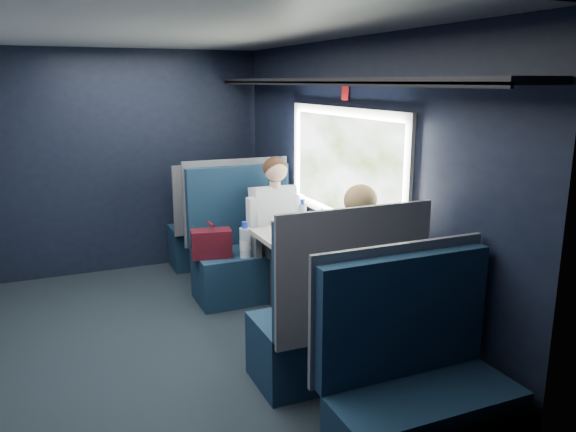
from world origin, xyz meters
name	(u,v)px	position (x,y,z in m)	size (l,w,h in m)	color
ground	(179,349)	(0.00, 0.00, -0.01)	(2.80, 4.20, 0.01)	black
room_shell	(173,154)	(0.02, 0.00, 1.48)	(3.00, 4.40, 2.40)	black
table	(303,249)	(1.03, 0.00, 0.66)	(0.62, 1.00, 0.74)	#54565E
seat_bay_near	(245,251)	(0.83, 0.87, 0.42)	(1.08, 0.62, 1.26)	#0B1D31
seat_bay_far	(333,324)	(0.85, -0.87, 0.41)	(1.04, 0.62, 1.26)	#0B1D31
seat_row_front	(218,229)	(0.85, 1.80, 0.41)	(1.04, 0.51, 1.16)	#0B1D31
seat_row_back	(417,394)	(0.85, -1.80, 0.41)	(1.04, 0.51, 1.16)	#0B1D31
man	(278,222)	(1.10, 0.70, 0.72)	(0.53, 0.56, 1.32)	black
woman	(355,266)	(1.10, -0.71, 0.73)	(0.53, 0.56, 1.32)	black
papers	(301,236)	(1.06, 0.10, 0.74)	(0.51, 0.73, 0.01)	white
laptop	(323,231)	(1.20, -0.03, 0.80)	(0.26, 0.32, 0.22)	silver
bottle_small	(303,214)	(1.21, 0.40, 0.85)	(0.07, 0.07, 0.24)	silver
cup	(306,224)	(1.20, 0.30, 0.79)	(0.07, 0.07, 0.09)	white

